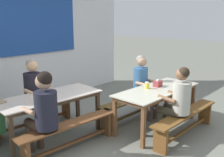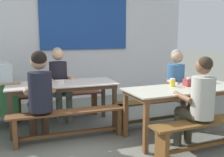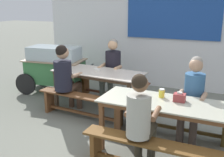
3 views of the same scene
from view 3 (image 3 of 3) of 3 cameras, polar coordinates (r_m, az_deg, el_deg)
ground_plane at (r=4.42m, az=0.66°, el=-11.72°), size 40.00×40.00×0.00m
backdrop_wall at (r=6.66m, az=10.37°, el=11.24°), size 6.00×0.23×2.94m
dining_table_far at (r=5.28m, az=-2.88°, el=0.73°), size 1.80×0.89×0.75m
dining_table_near at (r=3.77m, az=11.41°, el=-5.86°), size 1.86×0.77×0.75m
bench_far_back at (r=5.87m, az=0.10°, el=-1.48°), size 1.64×0.40×0.44m
bench_far_front at (r=4.92m, az=-6.34°, el=-5.08°), size 1.74×0.41×0.44m
bench_near_back at (r=4.45m, az=12.96°, el=-7.73°), size 1.72×0.33×0.44m
bench_near_front at (r=3.42m, az=8.65°, el=-15.03°), size 1.81×0.32×0.44m
food_cart at (r=6.36m, az=-11.95°, el=2.58°), size 1.70×0.89×1.06m
person_right_near_table at (r=4.19m, az=16.46°, el=-3.36°), size 0.42×0.55×1.28m
person_near_front at (r=3.35m, az=5.91°, el=-7.88°), size 0.40×0.53×1.26m
person_center_facing at (r=5.69m, az=-0.05°, el=2.48°), size 0.44×0.59×1.30m
person_left_back_turned at (r=5.06m, az=-9.71°, el=0.74°), size 0.44×0.59×1.31m
tissue_box at (r=3.79m, az=13.87°, el=-3.84°), size 0.16×0.12×0.13m
condiment_jar at (r=3.89m, az=10.30°, el=-3.01°), size 0.08×0.08×0.12m
soup_bowl at (r=5.28m, az=-3.10°, el=1.82°), size 0.12×0.12×0.05m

